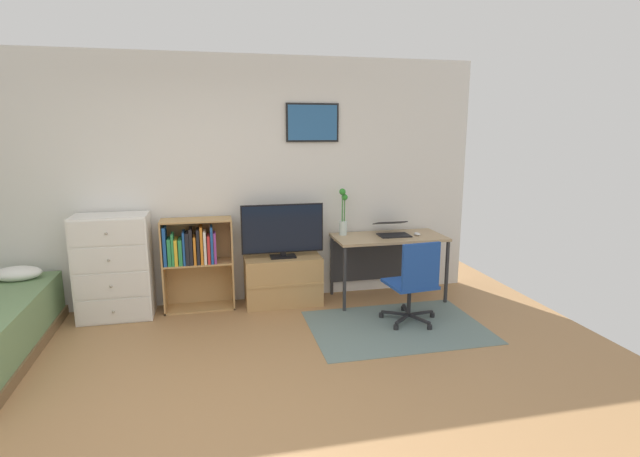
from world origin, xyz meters
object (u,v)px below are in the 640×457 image
(desk, at_px, (386,246))
(laptop, at_px, (392,229))
(office_chair, at_px, (414,280))
(tv_stand, at_px, (283,280))
(bookshelf, at_px, (194,255))
(television, at_px, (283,231))
(dresser, at_px, (114,267))
(computer_mouse, at_px, (417,234))
(bamboo_vase, at_px, (343,213))

(desk, distance_m, laptop, 0.20)
(office_chair, height_order, laptop, laptop)
(tv_stand, bearing_deg, bookshelf, 177.26)
(tv_stand, height_order, television, television)
(tv_stand, distance_m, laptop, 1.37)
(dresser, height_order, computer_mouse, dresser)
(desk, distance_m, bamboo_vase, 0.63)
(television, height_order, desk, television)
(television, distance_m, computer_mouse, 1.53)
(tv_stand, xyz_separation_m, bamboo_vase, (0.70, 0.06, 0.73))
(tv_stand, relative_size, television, 0.94)
(bookshelf, height_order, tv_stand, bookshelf)
(bookshelf, relative_size, laptop, 2.56)
(dresser, xyz_separation_m, desk, (2.94, -0.01, 0.07))
(bookshelf, bearing_deg, office_chair, -23.49)
(dresser, relative_size, desk, 0.87)
(office_chair, bearing_deg, computer_mouse, 59.00)
(tv_stand, relative_size, laptop, 2.17)
(computer_mouse, distance_m, bamboo_vase, 0.88)
(dresser, height_order, desk, dresser)
(tv_stand, distance_m, desk, 1.24)
(bookshelf, height_order, television, television)
(office_chair, bearing_deg, bamboo_vase, 110.84)
(desk, relative_size, laptop, 3.22)
(tv_stand, xyz_separation_m, laptop, (1.26, -0.05, 0.53))
(office_chair, height_order, computer_mouse, office_chair)
(laptop, height_order, bamboo_vase, bamboo_vase)
(desk, bearing_deg, computer_mouse, -20.64)
(desk, xyz_separation_m, bamboo_vase, (-0.49, 0.09, 0.39))
(laptop, bearing_deg, dresser, -179.13)
(dresser, height_order, office_chair, dresser)
(bamboo_vase, bearing_deg, dresser, -178.19)
(bamboo_vase, bearing_deg, computer_mouse, -14.43)
(bookshelf, height_order, desk, bookshelf)
(computer_mouse, xyz_separation_m, bamboo_vase, (-0.82, 0.21, 0.24))
(laptop, bearing_deg, bookshelf, 179.09)
(television, xyz_separation_m, bamboo_vase, (0.70, 0.08, 0.16))
(tv_stand, bearing_deg, office_chair, -36.68)
(office_chair, xyz_separation_m, bamboo_vase, (-0.47, 0.94, 0.54))
(laptop, bearing_deg, television, -179.60)
(office_chair, distance_m, laptop, 0.90)
(office_chair, relative_size, bamboo_vase, 1.62)
(bookshelf, xyz_separation_m, television, (0.95, -0.07, 0.24))
(bookshelf, relative_size, television, 1.11)
(office_chair, bearing_deg, desk, 82.94)
(computer_mouse, bearing_deg, bamboo_vase, 165.57)
(tv_stand, relative_size, desk, 0.67)
(computer_mouse, bearing_deg, dresser, 177.67)
(computer_mouse, bearing_deg, tv_stand, 174.45)
(bookshelf, distance_m, tv_stand, 1.00)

